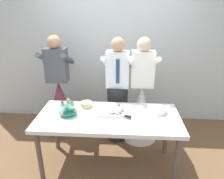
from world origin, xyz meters
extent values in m
plane|color=brown|center=(0.00, 0.00, 0.00)|extent=(8.00, 8.00, 0.00)
cube|color=silver|center=(0.00, 1.41, 1.45)|extent=(5.20, 0.10, 2.90)
cube|color=silver|center=(0.00, 0.00, 0.75)|extent=(1.80, 0.80, 0.05)
cylinder|color=#564C47|center=(-0.82, -0.32, 0.36)|extent=(0.06, 0.06, 0.72)
cylinder|color=#564C47|center=(0.82, -0.32, 0.36)|extent=(0.06, 0.06, 0.72)
cylinder|color=#564C47|center=(-0.82, 0.32, 0.36)|extent=(0.06, 0.06, 0.72)
cylinder|color=#564C47|center=(0.82, 0.32, 0.36)|extent=(0.06, 0.06, 0.72)
cylinder|color=teal|center=(-0.51, -0.01, 0.78)|extent=(0.17, 0.17, 0.01)
cylinder|color=teal|center=(-0.51, -0.01, 0.88)|extent=(0.01, 0.01, 0.21)
cylinder|color=teal|center=(-0.51, -0.01, 0.82)|extent=(0.23, 0.23, 0.01)
cylinder|color=#D1B784|center=(-0.43, 0.00, 0.84)|extent=(0.04, 0.04, 0.03)
sphere|color=#D6B27A|center=(-0.43, 0.00, 0.86)|extent=(0.04, 0.04, 0.04)
cylinder|color=#D1B784|center=(-0.56, 0.07, 0.84)|extent=(0.04, 0.04, 0.03)
sphere|color=beige|center=(-0.56, 0.07, 0.86)|extent=(0.04, 0.04, 0.04)
cylinder|color=#D1B784|center=(-0.56, -0.08, 0.84)|extent=(0.04, 0.04, 0.03)
sphere|color=#EAB7C6|center=(-0.56, -0.08, 0.86)|extent=(0.04, 0.04, 0.04)
cylinder|color=teal|center=(-0.51, -0.01, 0.92)|extent=(0.18, 0.18, 0.01)
cylinder|color=#D1B784|center=(-0.45, 0.00, 0.93)|extent=(0.04, 0.04, 0.03)
sphere|color=brown|center=(-0.45, 0.00, 0.96)|extent=(0.04, 0.04, 0.04)
cylinder|color=#D1B784|center=(-0.51, 0.06, 0.93)|extent=(0.04, 0.04, 0.03)
sphere|color=#D6B27A|center=(-0.51, 0.06, 0.96)|extent=(0.04, 0.04, 0.04)
cylinder|color=#D1B784|center=(-0.58, -0.01, 0.93)|extent=(0.04, 0.04, 0.03)
sphere|color=brown|center=(-0.58, -0.01, 0.96)|extent=(0.04, 0.04, 0.04)
cylinder|color=#D1B784|center=(-0.51, -0.07, 0.93)|extent=(0.04, 0.04, 0.03)
sphere|color=#EAB7C6|center=(-0.51, -0.07, 0.96)|extent=(0.04, 0.04, 0.04)
cube|color=silver|center=(0.07, 0.11, 0.79)|extent=(0.42, 0.31, 0.02)
sphere|color=white|center=(0.15, 0.11, 0.83)|extent=(0.09, 0.09, 0.09)
sphere|color=white|center=(0.10, 0.15, 0.82)|extent=(0.07, 0.07, 0.07)
sphere|color=white|center=(0.05, 0.15, 0.83)|extent=(0.10, 0.10, 0.10)
sphere|color=white|center=(0.01, 0.11, 0.83)|extent=(0.10, 0.10, 0.10)
sphere|color=white|center=(0.03, 0.04, 0.83)|extent=(0.09, 0.09, 0.09)
sphere|color=white|center=(0.11, 0.04, 0.83)|extent=(0.10, 0.10, 0.10)
sphere|color=white|center=(0.07, 0.11, 0.84)|extent=(0.11, 0.11, 0.11)
sphere|color=#2D1938|center=(0.13, 0.10, 0.88)|extent=(0.02, 0.02, 0.02)
sphere|color=#2D1938|center=(0.12, 0.09, 0.87)|extent=(0.02, 0.02, 0.02)
sphere|color=#2D1938|center=(0.07, 0.09, 0.88)|extent=(0.02, 0.02, 0.02)
sphere|color=#2D1938|center=(0.05, 0.14, 0.88)|extent=(0.02, 0.02, 0.02)
sphere|color=#B21923|center=(0.10, 0.12, 0.88)|extent=(0.02, 0.02, 0.02)
cube|color=silver|center=(0.10, -0.01, 0.80)|extent=(0.23, 0.09, 0.00)
cube|color=black|center=(0.24, -0.05, 0.81)|extent=(0.09, 0.05, 0.02)
cylinder|color=white|center=(0.64, 0.12, 0.78)|extent=(0.19, 0.19, 0.01)
cylinder|color=white|center=(0.64, 0.12, 0.79)|extent=(0.19, 0.19, 0.01)
cylinder|color=white|center=(0.64, 0.12, 0.80)|extent=(0.19, 0.19, 0.01)
cylinder|color=white|center=(0.64, 0.12, 0.81)|extent=(0.19, 0.19, 0.01)
cylinder|color=white|center=(0.64, 0.12, 0.82)|extent=(0.19, 0.19, 0.01)
cylinder|color=white|center=(0.64, 0.12, 0.84)|extent=(0.19, 0.19, 0.01)
cylinder|color=white|center=(0.64, 0.12, 0.85)|extent=(0.19, 0.19, 0.01)
cylinder|color=white|center=(-0.32, 0.21, 0.78)|extent=(0.24, 0.24, 0.01)
cylinder|color=#D6B27A|center=(-0.32, 0.21, 0.82)|extent=(0.16, 0.16, 0.07)
cylinder|color=#232328|center=(0.09, 0.66, 0.46)|extent=(0.32, 0.32, 0.92)
cube|color=white|center=(0.09, 0.66, 1.19)|extent=(0.35, 0.21, 0.54)
sphere|color=tan|center=(0.09, 0.66, 1.55)|extent=(0.21, 0.21, 0.21)
cylinder|color=white|center=(-0.10, 0.67, 1.30)|extent=(0.10, 0.49, 0.28)
cylinder|color=white|center=(0.28, 0.65, 1.30)|extent=(0.10, 0.49, 0.28)
cube|color=navy|center=(0.09, 0.55, 1.19)|extent=(0.05, 0.01, 0.36)
cone|color=white|center=(0.46, 0.69, 0.46)|extent=(0.56, 0.56, 0.92)
cube|color=white|center=(0.46, 0.69, 1.19)|extent=(0.34, 0.20, 0.54)
sphere|color=beige|center=(0.46, 0.69, 1.55)|extent=(0.21, 0.21, 0.21)
cylinder|color=white|center=(0.27, 0.69, 1.30)|extent=(0.08, 0.49, 0.28)
cylinder|color=white|center=(0.65, 0.69, 1.30)|extent=(0.08, 0.49, 0.28)
cone|color=brown|center=(-0.89, 0.83, 0.46)|extent=(0.56, 0.56, 0.92)
cube|color=#4C515B|center=(-0.89, 0.83, 1.19)|extent=(0.35, 0.21, 0.54)
sphere|color=tan|center=(-0.89, 0.83, 1.55)|extent=(0.21, 0.21, 0.21)
cylinder|color=#4C515B|center=(-1.08, 0.84, 1.30)|extent=(0.09, 0.49, 0.28)
cylinder|color=#4C515B|center=(-0.70, 0.82, 1.30)|extent=(0.09, 0.49, 0.28)
camera|label=1|loc=(0.19, -2.30, 2.08)|focal=33.41mm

